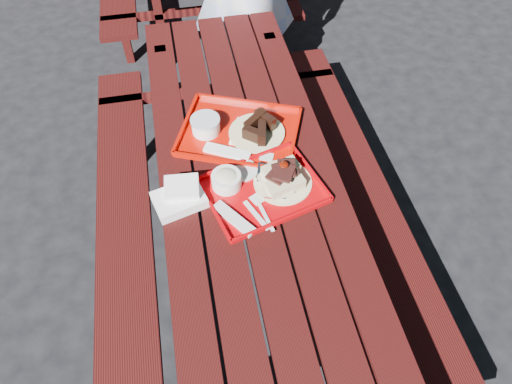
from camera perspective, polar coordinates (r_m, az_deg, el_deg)
ground at (r=2.51m, az=-0.68°, el=-8.89°), size 60.00×60.00×0.00m
picnic_table_near at (r=2.04m, az=-0.83°, el=-1.23°), size 1.41×2.40×0.75m
near_tray at (r=1.82m, az=0.58°, el=1.12°), size 0.52×0.45×0.14m
far_tray at (r=2.03m, az=-2.38°, el=7.61°), size 0.62×0.56×0.09m
white_cloth at (r=1.80m, az=-9.48°, el=-0.53°), size 0.22×0.19×0.08m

